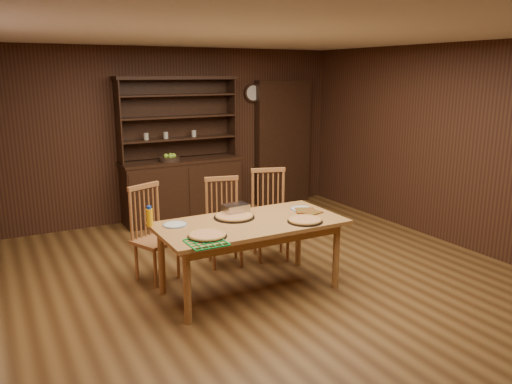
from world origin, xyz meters
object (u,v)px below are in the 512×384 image
chair_right (270,210)px  juice_bottle (150,217)px  china_hutch (182,182)px  chair_center (224,218)px  chair_left (151,230)px  dining_table (250,229)px

chair_right → juice_bottle: chair_right is taller
china_hutch → chair_center: (-0.21, -1.96, -0.05)m
chair_right → juice_bottle: (-1.63, -0.45, 0.27)m
chair_left → chair_center: size_ratio=1.02×
china_hutch → chair_center: bearing=-96.1°
juice_bottle → chair_right: bearing=15.4°
dining_table → juice_bottle: bearing=160.0°
chair_center → juice_bottle: size_ratio=5.04×
chair_center → chair_right: size_ratio=0.95×
dining_table → chair_left: (-0.79, 0.81, -0.11)m
juice_bottle → chair_left: bearing=72.5°
china_hutch → juice_bottle: 2.79m
dining_table → chair_right: (0.69, 0.79, -0.09)m
chair_left → juice_bottle: size_ratio=5.15×
dining_table → chair_left: 1.14m
chair_center → chair_left: bearing=-162.7°
chair_right → chair_center: bearing=-169.0°
china_hutch → juice_bottle: size_ratio=10.63×
dining_table → china_hutch: bearing=83.8°
chair_right → dining_table: bearing=-113.6°
chair_left → dining_table: bearing=-68.9°
dining_table → chair_left: size_ratio=1.79×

